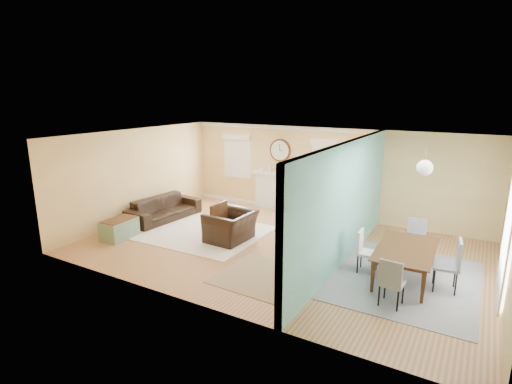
{
  "coord_description": "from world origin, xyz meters",
  "views": [
    {
      "loc": [
        3.96,
        -7.87,
        3.55
      ],
      "look_at": [
        -0.8,
        0.3,
        1.2
      ],
      "focal_mm": 28.0,
      "sensor_mm": 36.0,
      "label": 1
    }
  ],
  "objects_px": {
    "credenza": "(350,220)",
    "sofa": "(164,208)",
    "eames_chair": "(231,226)",
    "green_chair": "(326,215)",
    "dining_table": "(406,264)"
  },
  "relations": [
    {
      "from": "eames_chair",
      "to": "green_chair",
      "type": "bearing_deg",
      "value": 146.18
    },
    {
      "from": "sofa",
      "to": "eames_chair",
      "type": "relative_size",
      "value": 1.97
    },
    {
      "from": "credenza",
      "to": "sofa",
      "type": "bearing_deg",
      "value": -164.25
    },
    {
      "from": "eames_chair",
      "to": "dining_table",
      "type": "distance_m",
      "value": 4.12
    },
    {
      "from": "green_chair",
      "to": "dining_table",
      "type": "xyz_separation_m",
      "value": [
        2.5,
        -2.29,
        0.01
      ]
    },
    {
      "from": "sofa",
      "to": "eames_chair",
      "type": "distance_m",
      "value": 2.66
    },
    {
      "from": "dining_table",
      "to": "eames_chair",
      "type": "bearing_deg",
      "value": 87.22
    },
    {
      "from": "sofa",
      "to": "dining_table",
      "type": "height_order",
      "value": "dining_table"
    },
    {
      "from": "dining_table",
      "to": "sofa",
      "type": "bearing_deg",
      "value": 83.52
    },
    {
      "from": "sofa",
      "to": "green_chair",
      "type": "xyz_separation_m",
      "value": [
        4.24,
        1.77,
        -0.01
      ]
    },
    {
      "from": "eames_chair",
      "to": "green_chair",
      "type": "height_order",
      "value": "eames_chair"
    },
    {
      "from": "eames_chair",
      "to": "green_chair",
      "type": "relative_size",
      "value": 1.61
    },
    {
      "from": "green_chair",
      "to": "credenza",
      "type": "bearing_deg",
      "value": 165.53
    },
    {
      "from": "sofa",
      "to": "eames_chair",
      "type": "bearing_deg",
      "value": -96.05
    },
    {
      "from": "green_chair",
      "to": "credenza",
      "type": "height_order",
      "value": "credenza"
    }
  ]
}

